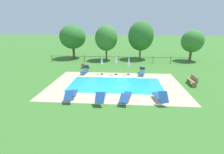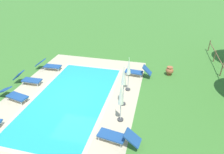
# 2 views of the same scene
# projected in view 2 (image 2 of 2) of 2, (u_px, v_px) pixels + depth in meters

# --- Properties ---
(ground_plane) EXTENTS (160.00, 160.00, 0.00)m
(ground_plane) POSITION_uv_depth(u_px,v_px,m) (71.00, 98.00, 12.47)
(ground_plane) COLOR #3D752D
(pool_deck_paving) EXTENTS (12.40, 8.07, 0.01)m
(pool_deck_paving) POSITION_uv_depth(u_px,v_px,m) (71.00, 98.00, 12.47)
(pool_deck_paving) COLOR #BCAD8E
(pool_deck_paving) RESTS_ON ground
(swimming_pool_water) EXTENTS (8.67, 4.34, 0.01)m
(swimming_pool_water) POSITION_uv_depth(u_px,v_px,m) (71.00, 98.00, 12.47)
(swimming_pool_water) COLOR #23A8C1
(swimming_pool_water) RESTS_ON ground
(pool_coping_rim) EXTENTS (9.15, 4.82, 0.01)m
(pool_coping_rim) POSITION_uv_depth(u_px,v_px,m) (71.00, 98.00, 12.47)
(pool_coping_rim) COLOR beige
(pool_coping_rim) RESTS_ON ground
(sun_lounger_north_near_steps) EXTENTS (0.75, 1.98, 0.91)m
(sun_lounger_north_near_steps) POSITION_uv_depth(u_px,v_px,m) (138.00, 72.00, 14.73)
(sun_lounger_north_near_steps) COLOR navy
(sun_lounger_north_near_steps) RESTS_ON ground
(sun_lounger_north_mid) EXTENTS (1.01, 2.15, 0.71)m
(sun_lounger_north_mid) POSITION_uv_depth(u_px,v_px,m) (13.00, 95.00, 12.14)
(sun_lounger_north_mid) COLOR navy
(sun_lounger_north_mid) RESTS_ON ground
(sun_lounger_north_far) EXTENTS (0.89, 2.08, 0.83)m
(sun_lounger_north_far) POSITION_uv_depth(u_px,v_px,m) (118.00, 136.00, 9.15)
(sun_lounger_north_far) COLOR navy
(sun_lounger_north_far) RESTS_ON ground
(sun_lounger_north_end) EXTENTS (0.70, 2.03, 0.83)m
(sun_lounger_north_end) POSITION_uv_depth(u_px,v_px,m) (49.00, 65.00, 15.69)
(sun_lounger_north_end) COLOR navy
(sun_lounger_north_end) RESTS_ON ground
(sun_lounger_south_near_corner) EXTENTS (0.63, 1.96, 0.90)m
(sun_lounger_south_near_corner) POSITION_uv_depth(u_px,v_px,m) (28.00, 79.00, 13.77)
(sun_lounger_south_near_corner) COLOR navy
(sun_lounger_south_near_corner) RESTS_ON ground
(patio_umbrella_closed_row_west) EXTENTS (0.32, 0.32, 2.32)m
(patio_umbrella_closed_row_west) POSITION_uv_depth(u_px,v_px,m) (129.00, 69.00, 12.50)
(patio_umbrella_closed_row_west) COLOR #383838
(patio_umbrella_closed_row_west) RESTS_ON ground
(patio_umbrella_closed_row_mid_west) EXTENTS (0.32, 0.32, 2.28)m
(patio_umbrella_closed_row_mid_west) POSITION_uv_depth(u_px,v_px,m) (121.00, 97.00, 9.93)
(patio_umbrella_closed_row_mid_west) COLOR #383838
(patio_umbrella_closed_row_mid_west) RESTS_ON ground
(patio_umbrella_closed_row_centre) EXTENTS (0.32, 0.32, 2.52)m
(patio_umbrella_closed_row_centre) POSITION_uv_depth(u_px,v_px,m) (124.00, 79.00, 11.03)
(patio_umbrella_closed_row_centre) COLOR #383838
(patio_umbrella_closed_row_centre) RESTS_ON ground
(terracotta_urn_near_fence) EXTENTS (0.57, 0.57, 0.66)m
(terracotta_urn_near_fence) POSITION_uv_depth(u_px,v_px,m) (170.00, 71.00, 14.92)
(terracotta_urn_near_fence) COLOR #A85B38
(terracotta_urn_near_fence) RESTS_ON ground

